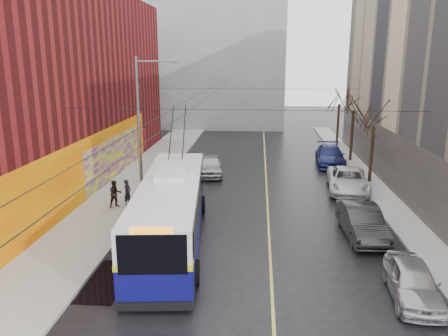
% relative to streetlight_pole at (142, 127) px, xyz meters
% --- Properties ---
extents(ground, '(140.00, 140.00, 0.00)m').
position_rel_streetlight_pole_xyz_m(ground, '(6.14, -10.00, -4.85)').
color(ground, black).
rests_on(ground, ground).
extents(sidewalk_left, '(4.00, 60.00, 0.15)m').
position_rel_streetlight_pole_xyz_m(sidewalk_left, '(-1.86, 2.00, -4.77)').
color(sidewalk_left, gray).
rests_on(sidewalk_left, ground).
extents(sidewalk_right, '(2.00, 60.00, 0.15)m').
position_rel_streetlight_pole_xyz_m(sidewalk_right, '(15.14, 2.00, -4.77)').
color(sidewalk_right, gray).
rests_on(sidewalk_right, ground).
extents(lane_line, '(0.12, 50.00, 0.01)m').
position_rel_streetlight_pole_xyz_m(lane_line, '(7.64, 4.00, -4.84)').
color(lane_line, '#BFB74C').
rests_on(lane_line, ground).
extents(building_left, '(12.11, 36.00, 14.00)m').
position_rel_streetlight_pole_xyz_m(building_left, '(-9.85, 3.99, 2.14)').
color(building_left, maroon).
rests_on(building_left, ground).
extents(building_far, '(20.50, 12.10, 18.00)m').
position_rel_streetlight_pole_xyz_m(building_far, '(0.14, 34.99, 4.17)').
color(building_far, gray).
rests_on(building_far, ground).
extents(streetlight_pole, '(2.65, 0.60, 9.00)m').
position_rel_streetlight_pole_xyz_m(streetlight_pole, '(0.00, 0.00, 0.00)').
color(streetlight_pole, slate).
rests_on(streetlight_pole, ground).
extents(catenary_wires, '(18.00, 60.00, 0.22)m').
position_rel_streetlight_pole_xyz_m(catenary_wires, '(3.60, 4.77, 1.40)').
color(catenary_wires, black).
extents(tree_near, '(3.20, 3.20, 6.40)m').
position_rel_streetlight_pole_xyz_m(tree_near, '(15.14, 6.00, 0.13)').
color(tree_near, black).
rests_on(tree_near, ground).
extents(tree_mid, '(3.20, 3.20, 6.68)m').
position_rel_streetlight_pole_xyz_m(tree_mid, '(15.14, 13.00, 0.41)').
color(tree_mid, black).
rests_on(tree_mid, ground).
extents(tree_far, '(3.20, 3.20, 6.57)m').
position_rel_streetlight_pole_xyz_m(tree_far, '(15.14, 20.00, 0.30)').
color(tree_far, black).
rests_on(tree_far, ground).
extents(puddle, '(1.96, 3.68, 0.01)m').
position_rel_streetlight_pole_xyz_m(puddle, '(0.73, -9.67, -4.84)').
color(puddle, black).
rests_on(puddle, ground).
extents(pigeons_flying, '(1.05, 3.88, 0.95)m').
position_rel_streetlight_pole_xyz_m(pigeons_flying, '(4.16, -0.39, 2.60)').
color(pigeons_flying, slate).
extents(trolleybus, '(3.99, 13.08, 6.12)m').
position_rel_streetlight_pole_xyz_m(trolleybus, '(2.82, -5.63, -3.14)').
color(trolleybus, '#0C0B54').
rests_on(trolleybus, ground).
extents(parked_car_a, '(2.01, 4.29, 1.42)m').
position_rel_streetlight_pole_xyz_m(parked_car_a, '(12.88, -10.05, -4.14)').
color(parked_car_a, '#B5B5BA').
rests_on(parked_car_a, ground).
extents(parked_car_b, '(1.90, 4.94, 1.61)m').
position_rel_streetlight_pole_xyz_m(parked_car_b, '(12.32, -4.15, -4.04)').
color(parked_car_b, '#272629').
rests_on(parked_car_b, ground).
extents(parked_car_c, '(3.17, 5.89, 1.57)m').
position_rel_streetlight_pole_xyz_m(parked_car_c, '(13.14, 3.83, -4.06)').
color(parked_car_c, silver).
rests_on(parked_car_c, ground).
extents(parked_car_d, '(2.63, 5.75, 1.63)m').
position_rel_streetlight_pole_xyz_m(parked_car_d, '(13.14, 11.53, -4.03)').
color(parked_car_d, navy).
rests_on(parked_car_d, ground).
extents(following_car, '(2.30, 4.67, 1.53)m').
position_rel_streetlight_pole_xyz_m(following_car, '(3.30, 7.43, -4.08)').
color(following_car, '#ADAEB2').
rests_on(following_car, ground).
extents(pedestrian_a, '(0.51, 0.66, 1.61)m').
position_rel_streetlight_pole_xyz_m(pedestrian_a, '(-0.87, -0.68, -3.89)').
color(pedestrian_a, black).
rests_on(pedestrian_a, sidewalk_left).
extents(pedestrian_b, '(1.02, 0.99, 1.66)m').
position_rel_streetlight_pole_xyz_m(pedestrian_b, '(-1.50, -1.07, -3.87)').
color(pedestrian_b, black).
rests_on(pedestrian_b, sidewalk_left).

